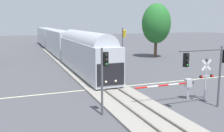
{
  "coord_description": "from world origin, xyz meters",
  "views": [
    {
      "loc": [
        -8.36,
        -23.34,
        6.63
      ],
      "look_at": [
        1.15,
        1.28,
        2.0
      ],
      "focal_mm": 40.39,
      "sensor_mm": 36.0,
      "label": 1
    }
  ],
  "objects_px": {
    "commuter_train": "(60,42)",
    "traffic_signal_near_right": "(210,63)",
    "traffic_signal_median": "(104,71)",
    "crossing_signal_mast": "(206,75)",
    "maple_right_background": "(156,24)",
    "crossing_gate_near": "(182,84)",
    "traffic_signal_far_side": "(123,42)"
  },
  "relations": [
    {
      "from": "traffic_signal_far_side",
      "to": "traffic_signal_near_right",
      "type": "height_order",
      "value": "traffic_signal_far_side"
    },
    {
      "from": "crossing_signal_mast",
      "to": "traffic_signal_near_right",
      "type": "xyz_separation_m",
      "value": [
        -1.32,
        -1.74,
        1.38
      ]
    },
    {
      "from": "commuter_train",
      "to": "traffic_signal_near_right",
      "type": "xyz_separation_m",
      "value": [
        5.19,
        -36.04,
        0.87
      ]
    },
    {
      "from": "commuter_train",
      "to": "traffic_signal_near_right",
      "type": "bearing_deg",
      "value": -81.8
    },
    {
      "from": "crossing_gate_near",
      "to": "traffic_signal_near_right",
      "type": "xyz_separation_m",
      "value": [
        0.42,
        -2.56,
        2.22
      ]
    },
    {
      "from": "crossing_gate_near",
      "to": "traffic_signal_far_side",
      "type": "bearing_deg",
      "value": 85.66
    },
    {
      "from": "crossing_signal_mast",
      "to": "crossing_gate_near",
      "type": "bearing_deg",
      "value": 154.65
    },
    {
      "from": "traffic_signal_far_side",
      "to": "crossing_gate_near",
      "type": "bearing_deg",
      "value": -94.34
    },
    {
      "from": "crossing_gate_near",
      "to": "traffic_signal_near_right",
      "type": "relative_size",
      "value": 1.16
    },
    {
      "from": "crossing_gate_near",
      "to": "maple_right_background",
      "type": "height_order",
      "value": "maple_right_background"
    },
    {
      "from": "crossing_gate_near",
      "to": "traffic_signal_median",
      "type": "height_order",
      "value": "traffic_signal_median"
    },
    {
      "from": "traffic_signal_near_right",
      "to": "maple_right_background",
      "type": "relative_size",
      "value": 0.48
    },
    {
      "from": "maple_right_background",
      "to": "traffic_signal_median",
      "type": "bearing_deg",
      "value": -127.38
    },
    {
      "from": "traffic_signal_far_side",
      "to": "traffic_signal_median",
      "type": "xyz_separation_m",
      "value": [
        -8.58,
        -16.22,
        -0.64
      ]
    },
    {
      "from": "commuter_train",
      "to": "traffic_signal_far_side",
      "type": "height_order",
      "value": "traffic_signal_far_side"
    },
    {
      "from": "commuter_train",
      "to": "traffic_signal_near_right",
      "type": "height_order",
      "value": "commuter_train"
    },
    {
      "from": "traffic_signal_median",
      "to": "commuter_train",
      "type": "bearing_deg",
      "value": 85.6
    },
    {
      "from": "maple_right_background",
      "to": "crossing_signal_mast",
      "type": "bearing_deg",
      "value": -111.83
    },
    {
      "from": "crossing_gate_near",
      "to": "commuter_train",
      "type": "bearing_deg",
      "value": 98.12
    },
    {
      "from": "traffic_signal_median",
      "to": "maple_right_background",
      "type": "bearing_deg",
      "value": 52.62
    },
    {
      "from": "commuter_train",
      "to": "traffic_signal_far_side",
      "type": "relative_size",
      "value": 10.59
    },
    {
      "from": "commuter_train",
      "to": "traffic_signal_median",
      "type": "relative_size",
      "value": 12.69
    },
    {
      "from": "crossing_gate_near",
      "to": "traffic_signal_median",
      "type": "relative_size",
      "value": 1.15
    },
    {
      "from": "crossing_gate_near",
      "to": "crossing_signal_mast",
      "type": "xyz_separation_m",
      "value": [
        1.73,
        -0.82,
        0.85
      ]
    },
    {
      "from": "crossing_signal_mast",
      "to": "traffic_signal_near_right",
      "type": "distance_m",
      "value": 2.58
    },
    {
      "from": "crossing_gate_near",
      "to": "traffic_signal_near_right",
      "type": "bearing_deg",
      "value": -80.76
    },
    {
      "from": "commuter_train",
      "to": "maple_right_background",
      "type": "relative_size",
      "value": 6.15
    },
    {
      "from": "crossing_signal_mast",
      "to": "traffic_signal_far_side",
      "type": "bearing_deg",
      "value": 92.05
    },
    {
      "from": "maple_right_background",
      "to": "crossing_gate_near",
      "type": "bearing_deg",
      "value": -115.93
    },
    {
      "from": "traffic_signal_far_side",
      "to": "traffic_signal_median",
      "type": "bearing_deg",
      "value": -117.88
    },
    {
      "from": "crossing_signal_mast",
      "to": "traffic_signal_median",
      "type": "height_order",
      "value": "traffic_signal_median"
    },
    {
      "from": "commuter_train",
      "to": "traffic_signal_far_side",
      "type": "distance_m",
      "value": 19.19
    }
  ]
}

